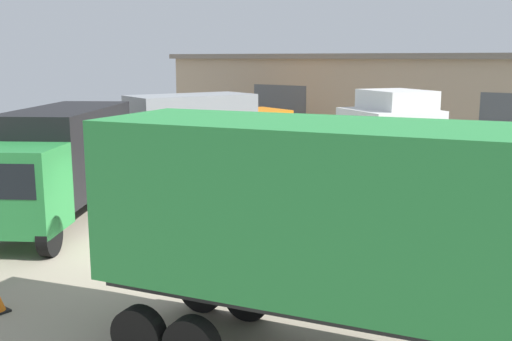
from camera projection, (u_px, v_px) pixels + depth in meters
name	position (u px, v px, depth m)	size (l,w,h in m)	color
ground_plane	(145.00, 245.00, 16.10)	(60.00, 60.00, 0.00)	gray
warehouse_building	(425.00, 106.00, 29.89)	(26.59, 9.51, 5.13)	tan
tractor_unit_white	(401.00, 157.00, 18.73)	(5.27, 6.50, 3.98)	silver
container_trailer_green	(394.00, 221.00, 8.96)	(9.79, 4.84, 3.99)	#28843D
box_truck_green	(59.00, 158.00, 18.34)	(6.39, 7.76, 3.39)	#28843D
box_truck_orange	(208.00, 130.00, 25.40)	(4.38, 7.38, 3.44)	orange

